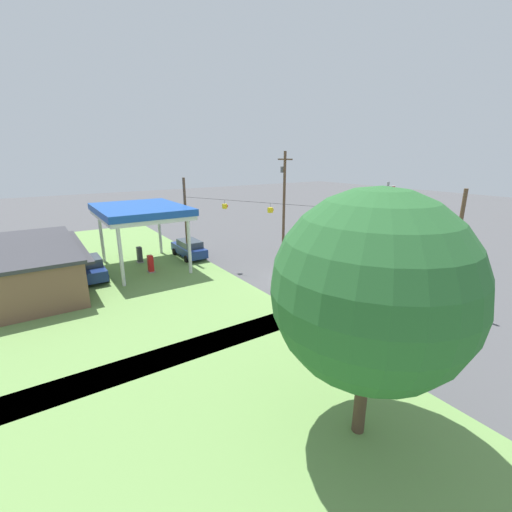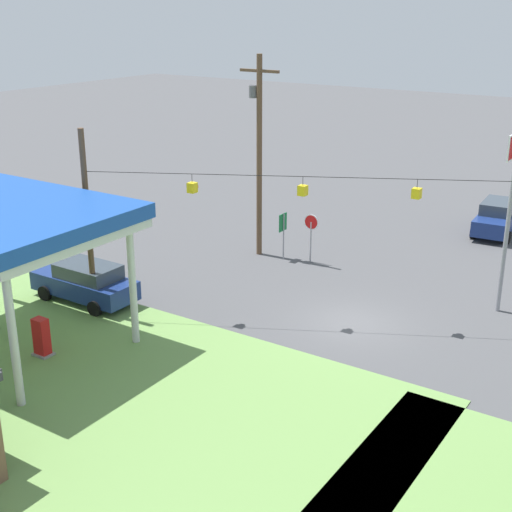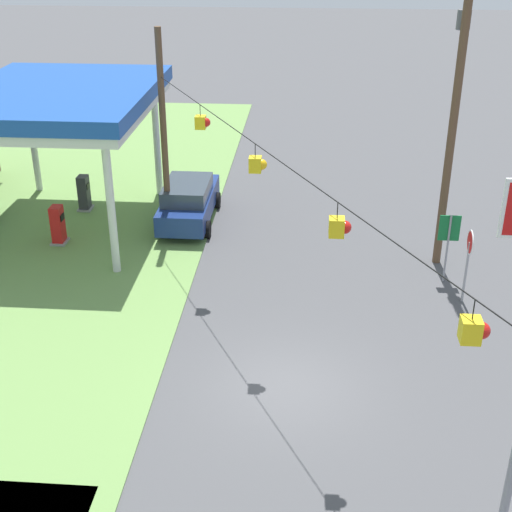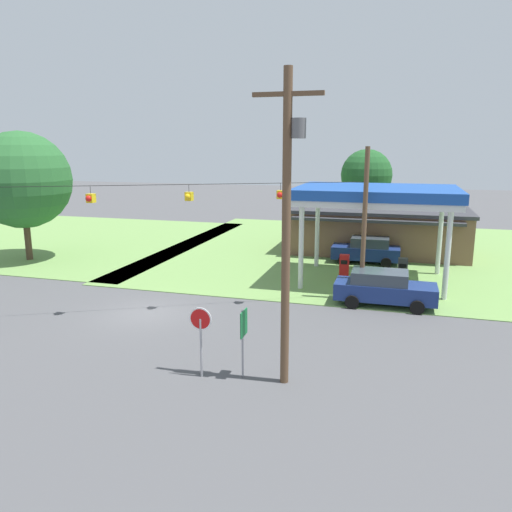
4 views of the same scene
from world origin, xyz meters
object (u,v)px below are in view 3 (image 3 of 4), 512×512
object	(u,v)px
fuel_pump_near	(58,226)
gas_station_canopy	(58,102)
car_at_pumps_front	(189,201)
utility_pole_main	(455,106)
stop_sign_roadside	(469,251)
fuel_pump_far	(84,194)
route_sign	(449,235)

from	to	relation	value
fuel_pump_near	gas_station_canopy	bearing A→B (deg)	0.06
car_at_pumps_front	utility_pole_main	xyz separation A→B (m)	(-2.85, -9.47, 4.73)
gas_station_canopy	utility_pole_main	distance (m)	14.21
car_at_pumps_front	stop_sign_roadside	size ratio (longest dim) A/B	1.97
gas_station_canopy	fuel_pump_far	size ratio (longest dim) A/B	5.94
fuel_pump_near	stop_sign_roadside	distance (m)	14.86
route_sign	fuel_pump_far	bearing A→B (deg)	69.58
car_at_pumps_front	utility_pole_main	distance (m)	10.96
fuel_pump_near	car_at_pumps_front	world-z (taller)	car_at_pumps_front
fuel_pump_far	car_at_pumps_front	distance (m)	4.67
fuel_pump_far	car_at_pumps_front	xyz separation A→B (m)	(-0.91, -4.57, 0.20)
gas_station_canopy	fuel_pump_near	bearing A→B (deg)	-179.94
fuel_pump_near	car_at_pumps_front	bearing A→B (deg)	-61.89
stop_sign_roadside	route_sign	bearing A→B (deg)	-164.43
gas_station_canopy	route_sign	bearing A→B (deg)	-104.20
car_at_pumps_front	stop_sign_roadside	bearing A→B (deg)	-120.21
fuel_pump_near	route_sign	world-z (taller)	route_sign
fuel_pump_far	stop_sign_roadside	world-z (taller)	stop_sign_roadside
stop_sign_roadside	utility_pole_main	distance (m)	4.82
gas_station_canopy	utility_pole_main	xyz separation A→B (m)	(-2.08, -14.04, 0.63)
utility_pole_main	fuel_pump_near	bearing A→B (deg)	88.33
gas_station_canopy	car_at_pumps_front	world-z (taller)	gas_station_canopy
fuel_pump_near	fuel_pump_far	distance (m)	3.35
fuel_pump_far	utility_pole_main	bearing A→B (deg)	-104.98
fuel_pump_near	utility_pole_main	world-z (taller)	utility_pole_main
gas_station_canopy	fuel_pump_near	xyz separation A→B (m)	(-1.67, -0.00, -4.31)
stop_sign_roadside	fuel_pump_far	bearing A→B (deg)	-114.66
fuel_pump_far	route_sign	bearing A→B (deg)	-110.42
stop_sign_roadside	utility_pole_main	xyz separation A→B (m)	(2.88, 0.41, 3.84)
car_at_pumps_front	stop_sign_roadside	world-z (taller)	stop_sign_roadside
route_sign	utility_pole_main	distance (m)	4.21
fuel_pump_near	route_sign	bearing A→B (deg)	-97.64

